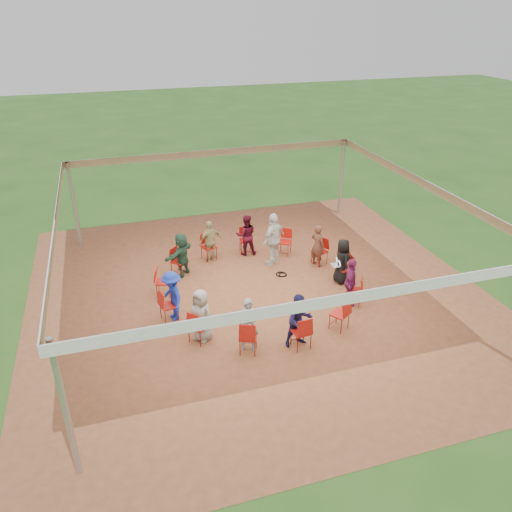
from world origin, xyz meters
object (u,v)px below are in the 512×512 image
object	(u,v)px
chair_0	(345,268)
person_seated_3	(210,241)
chair_12	(354,291)
person_seated_2	(246,235)
person_seated_0	(342,261)
chair_2	(284,242)
chair_1	(320,252)
standing_person	(274,239)
chair_10	(301,332)
person_seated_1	(318,245)
chair_3	(246,241)
chair_6	(163,282)
person_seated_4	(182,254)
person_seated_6	(201,315)
chair_8	(199,326)
chair_5	(179,261)
chair_4	(209,247)
chair_7	(169,306)
laptop	(337,263)
chair_11	(340,314)
cable_coil	(282,274)
person_seated_5	(172,296)
person_seated_9	(350,282)
person_seated_8	(299,320)
chair_9	(248,337)
person_seated_7	(249,325)

from	to	relation	value
chair_0	person_seated_3	bearing A→B (deg)	56.27
chair_12	person_seated_2	world-z (taller)	person_seated_2
chair_0	person_seated_0	world-z (taller)	person_seated_0
chair_0	chair_2	world-z (taller)	same
chair_1	standing_person	world-z (taller)	standing_person
chair_10	person_seated_1	size ratio (longest dim) A/B	0.63
chair_3	chair_6	distance (m)	3.65
person_seated_4	person_seated_6	bearing A→B (deg)	41.54
chair_3	chair_8	xyz separation A→B (m)	(-2.52, -4.48, 0.00)
chair_5	person_seated_4	size ratio (longest dim) A/B	0.63
chair_4	chair_7	world-z (taller)	same
laptop	person_seated_1	bearing A→B (deg)	6.37
chair_3	chair_7	size ratio (longest dim) A/B	1.00
chair_0	person_seated_0	distance (m)	0.29
chair_6	chair_4	bearing A→B (deg)	152.31
chair_11	cable_coil	world-z (taller)	chair_11
person_seated_2	person_seated_5	distance (m)	4.33
person_seated_3	standing_person	bearing A→B (deg)	137.53
chair_2	chair_5	distance (m)	3.65
laptop	person_seated_9	bearing A→B (deg)	173.63
chair_6	person_seated_0	size ratio (longest dim) A/B	0.63
chair_10	chair_12	xyz separation A→B (m)	(2.14, 1.39, 0.00)
chair_1	laptop	world-z (taller)	chair_1
person_seated_9	chair_10	bearing A→B (deg)	154.74
chair_6	cable_coil	xyz separation A→B (m)	(3.70, 0.12, -0.43)
person_seated_9	laptop	distance (m)	1.23
chair_11	person_seated_9	world-z (taller)	person_seated_9
person_seated_8	laptop	distance (m)	3.38
chair_3	person_seated_4	size ratio (longest dim) A/B	0.63
chair_2	chair_11	distance (m)	4.52
chair_2	cable_coil	xyz separation A→B (m)	(-0.58, -1.36, -0.43)
chair_9	standing_person	size ratio (longest dim) A/B	0.51
chair_12	person_seated_8	bearing A→B (deg)	149.87
chair_11	laptop	distance (m)	2.44
chair_4	person_seated_1	xyz separation A→B (m)	(3.26, -1.45, 0.26)
chair_8	chair_10	xyz separation A→B (m)	(2.36, -0.98, 0.00)
person_seated_4	person_seated_6	world-z (taller)	same
person_seated_7	cable_coil	distance (m)	3.93
person_seated_2	standing_person	distance (m)	1.15
chair_11	person_seated_6	bearing A→B (deg)	137.02
person_seated_8	standing_person	world-z (taller)	standing_person
person_seated_5	standing_person	xyz separation A→B (m)	(3.61, 2.21, 0.17)
chair_2	person_seated_1	bearing A→B (deg)	160.98
chair_3	chair_4	distance (m)	1.32
chair_10	chair_3	bearing A→B (deg)	83.08
person_seated_7	standing_person	world-z (taller)	standing_person
cable_coil	chair_3	bearing A→B (deg)	108.86
person_seated_3	person_seated_8	xyz separation A→B (m)	(1.10, -5.10, 0.00)
chair_1	standing_person	xyz separation A→B (m)	(-1.43, 0.46, 0.44)
chair_2	person_seated_1	world-z (taller)	person_seated_1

